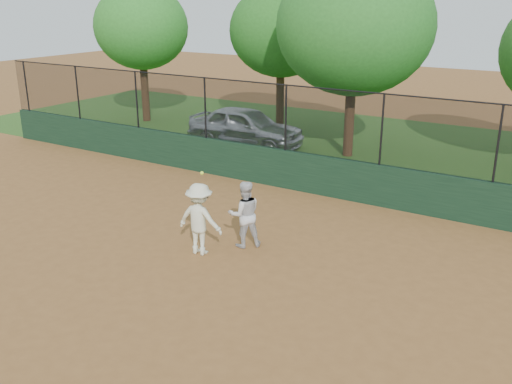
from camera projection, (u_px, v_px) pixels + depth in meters
The scene contains 10 objects.
ground at pixel (174, 264), 12.72m from camera, with size 80.00×80.00×0.00m, color brown.
back_wall at pixel (299, 171), 17.35m from camera, with size 26.00×0.20×1.20m, color #17341F.
grass_strip at pixel (370, 148), 22.37m from camera, with size 36.00×12.00×0.01m, color #264D18.
parked_car at pixel (246, 127), 22.37m from camera, with size 1.86×4.62×1.57m, color #ABB0B5.
player_second at pixel (245, 214), 13.40m from camera, with size 0.78×0.61×1.62m, color silver.
player_main at pixel (200, 219), 13.00m from camera, with size 1.15×0.79×2.15m.
fence_assembly at pixel (300, 118), 16.83m from camera, with size 26.00×0.06×2.00m.
tree_0 at pixel (141, 27), 25.85m from camera, with size 4.44×4.03×6.24m.
tree_1 at pixel (281, 31), 24.30m from camera, with size 4.54×4.13×6.21m.
tree_2 at pixel (354, 26), 19.81m from camera, with size 5.59×5.08×7.08m.
Camera 1 is at (7.61, -8.81, 5.68)m, focal length 40.00 mm.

